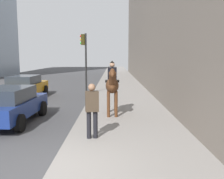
% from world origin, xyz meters
% --- Properties ---
extents(sidewalk_slab, '(120.00, 4.04, 0.12)m').
position_xyz_m(sidewalk_slab, '(0.00, -2.02, 0.06)').
color(sidewalk_slab, gray).
rests_on(sidewalk_slab, ground).
extents(mounted_horse_near, '(2.15, 0.61, 2.34)m').
position_xyz_m(mounted_horse_near, '(5.28, -1.42, 1.44)').
color(mounted_horse_near, '#4C2B16').
rests_on(mounted_horse_near, sidewalk_slab).
extents(pedestrian_greeting, '(0.32, 0.44, 1.70)m').
position_xyz_m(pedestrian_greeting, '(2.16, -0.81, 1.10)').
color(pedestrian_greeting, black).
rests_on(pedestrian_greeting, sidewalk_slab).
extents(car_near_lane, '(4.18, 2.03, 1.44)m').
position_xyz_m(car_near_lane, '(10.62, 4.21, 0.76)').
color(car_near_lane, orange).
rests_on(car_near_lane, ground).
extents(car_mid_lane, '(4.11, 2.03, 1.44)m').
position_xyz_m(car_mid_lane, '(4.38, 2.62, 0.76)').
color(car_mid_lane, navy).
rests_on(car_mid_lane, ground).
extents(traffic_light_near_curb, '(0.20, 0.44, 4.15)m').
position_xyz_m(traffic_light_near_curb, '(11.32, 0.44, 2.76)').
color(traffic_light_near_curb, black).
rests_on(traffic_light_near_curb, ground).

